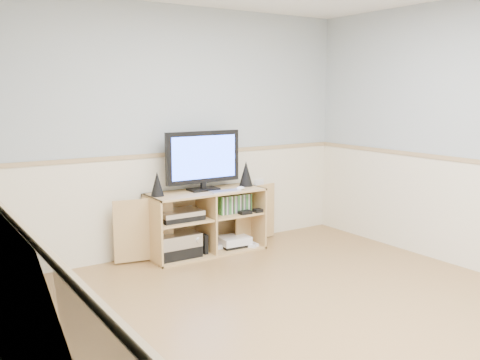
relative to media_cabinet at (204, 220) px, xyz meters
name	(u,v)px	position (x,y,z in m)	size (l,w,h in m)	color
room	(309,155)	(-0.23, -1.92, 0.88)	(4.04, 4.54, 2.54)	tan
media_cabinet	(204,220)	(0.00, 0.00, 0.00)	(1.90, 0.46, 0.65)	tan
monitor	(203,159)	(0.00, -0.01, 0.64)	(0.82, 0.18, 0.61)	black
speaker_left	(157,184)	(-0.52, -0.03, 0.44)	(0.13, 0.13, 0.24)	black
speaker_right	(246,174)	(0.51, -0.03, 0.45)	(0.15, 0.15, 0.27)	black
keyboard	(225,191)	(0.15, -0.19, 0.32)	(0.31, 0.12, 0.01)	silver
mouse	(241,188)	(0.33, -0.19, 0.34)	(0.10, 0.06, 0.04)	white
av_components	(178,237)	(-0.33, -0.06, -0.11)	(0.52, 0.32, 0.47)	black
game_consoles	(233,242)	(0.31, -0.07, -0.26)	(0.45, 0.30, 0.11)	white
game_cases	(234,204)	(0.32, -0.07, 0.15)	(0.38, 0.14, 0.19)	#3F8C3F
wall_outlet	(259,185)	(0.83, 0.18, 0.27)	(0.12, 0.03, 0.12)	white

